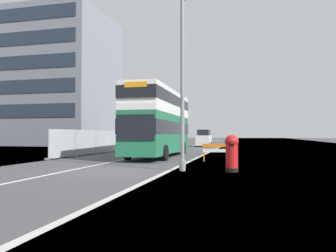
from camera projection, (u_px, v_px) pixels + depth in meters
name	position (u px, v px, depth m)	size (l,w,h in m)	color
ground	(128.00, 172.00, 14.94)	(140.00, 280.00, 0.10)	#424244
double_decker_bus	(160.00, 122.00, 24.30)	(2.89, 11.43, 4.87)	#1E6B47
lamppost_foreground	(182.00, 86.00, 14.98)	(0.29, 0.70, 8.21)	gray
red_pillar_postbox	(232.00, 152.00, 14.48)	(0.61, 0.61, 1.65)	black
roadworks_barrier	(217.00, 150.00, 19.99)	(1.75, 0.70, 1.09)	orange
construction_site_fence	(104.00, 142.00, 29.44)	(0.44, 17.20, 2.07)	#A8AAAD
car_oncoming_near	(164.00, 140.00, 38.94)	(2.07, 4.49, 2.03)	silver
car_receding_mid	(204.00, 139.00, 44.58)	(1.91, 4.40, 2.29)	silver
bare_tree_far_verge_near	(138.00, 128.00, 60.28)	(2.74, 2.70, 5.75)	#4C3D2D
bare_tree_far_verge_mid	(143.00, 130.00, 54.91)	(2.51, 2.10, 4.87)	#4C3D2D
backdrop_office_block	(22.00, 83.00, 53.70)	(29.61, 14.53, 20.33)	gray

